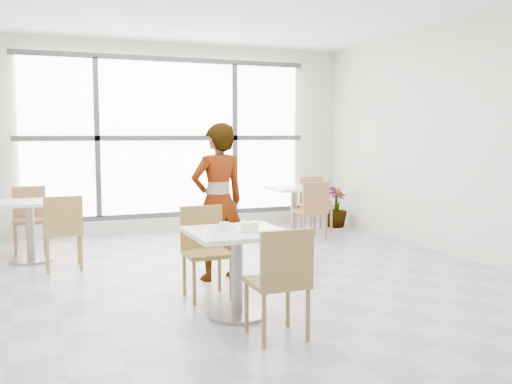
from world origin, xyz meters
name	(u,v)px	position (x,y,z in m)	size (l,w,h in m)	color
floor	(245,284)	(0.00, 0.00, 0.00)	(7.00, 7.00, 0.00)	#9E9EA5
wall_back	(168,138)	(0.00, 3.50, 1.50)	(6.00, 6.00, 0.00)	silver
wall_right	(476,139)	(3.00, 0.00, 1.50)	(7.00, 7.00, 0.00)	silver
window	(169,138)	(0.00, 3.44, 1.50)	(4.60, 0.07, 2.52)	white
main_table	(237,257)	(-0.44, -0.95, 0.52)	(0.80, 0.80, 0.75)	white
chair_near	(281,276)	(-0.32, -1.62, 0.50)	(0.42, 0.42, 0.87)	olive
chair_far	(205,245)	(-0.51, -0.25, 0.50)	(0.42, 0.42, 0.87)	olive
oatmeal_bowl	(249,226)	(-0.35, -1.03, 0.79)	(0.21, 0.21, 0.09)	white
coffee_cup	(225,226)	(-0.52, -0.89, 0.78)	(0.16, 0.13, 0.07)	white
person	(218,202)	(-0.20, 0.30, 0.84)	(0.61, 0.40, 1.68)	black
bg_table_left	(30,222)	(-2.08, 1.98, 0.49)	(0.70, 0.70, 0.75)	white
bg_table_right	(294,204)	(1.69, 2.38, 0.49)	(0.70, 0.70, 0.75)	white
bg_chair_left_near	(63,228)	(-1.73, 1.33, 0.50)	(0.42, 0.42, 0.87)	#A27941
bg_chair_left_far	(29,215)	(-2.09, 2.58, 0.50)	(0.42, 0.42, 0.87)	#9A6743
bg_chair_right_near	(312,207)	(1.77, 1.90, 0.50)	(0.42, 0.42, 0.87)	#99693C
bg_chair_right_far	(314,200)	(2.19, 2.68, 0.50)	(0.42, 0.42, 0.87)	#9E6F4A
plant_right	(336,207)	(2.70, 2.85, 0.34)	(0.38, 0.38, 0.69)	#397336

